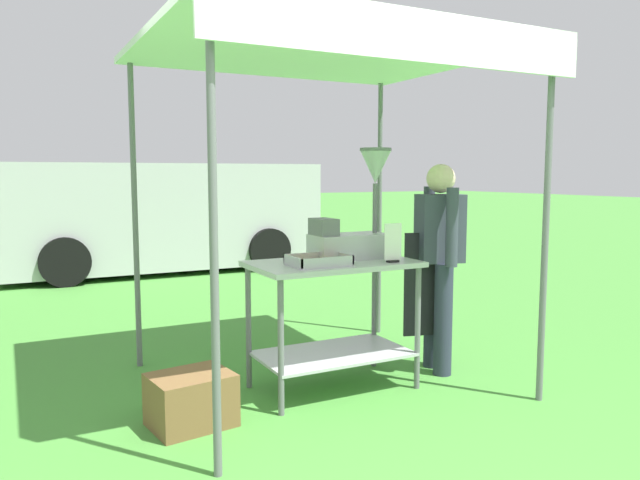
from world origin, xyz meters
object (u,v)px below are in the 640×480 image
Objects in this scene: donut_tray at (318,262)px; supply_crate at (191,400)px; menu_sign at (393,245)px; van_silver at (160,215)px; stall_canopy at (327,60)px; vendor at (438,256)px; donut_cart at (333,297)px; donut_fryer at (355,221)px.

supply_crate is (-0.91, -0.07, -0.78)m from donut_tray.
donut_tray is 1.20m from supply_crate.
menu_sign is 0.06× the size of van_silver.
supply_crate is 6.44m from van_silver.
stall_canopy is at bearing 50.29° from donut_tray.
menu_sign is at bearing -1.73° from supply_crate.
vendor is at bearing 19.22° from menu_sign.
vendor reaches higher than menu_sign.
menu_sign is 0.17× the size of vendor.
donut_tray is at bearing -93.19° from van_silver.
supply_crate is at bearing -165.58° from stall_canopy.
donut_cart reaches higher than supply_crate.
stall_canopy is 3.07× the size of donut_fryer.
vendor is 2.13m from supply_crate.
vendor is at bearing -9.16° from donut_fryer.
menu_sign is 1.69m from supply_crate.
vendor is 3.07× the size of supply_crate.
donut_cart is 0.24× the size of van_silver.
van_silver reaches higher than donut_cart.
vendor is (0.56, 0.19, -0.13)m from menu_sign.
menu_sign is at bearing -32.33° from donut_cart.
stall_canopy is 1.15m from donut_fryer.
donut_fryer reaches higher than donut_tray.
stall_canopy is at bearing -91.64° from van_silver.
donut_tray is 0.48× the size of donut_fryer.
menu_sign reaches higher than donut_tray.
van_silver is at bearing 96.87° from vendor.
menu_sign is 0.60m from vendor.
van_silver is (-0.05, 6.01, -0.31)m from donut_fryer.
donut_tray is 0.08× the size of van_silver.
vendor reaches higher than supply_crate.
donut_tray is 0.24× the size of vendor.
donut_tray is at bearing 167.93° from menu_sign.
stall_canopy reaches higher than van_silver.
vendor is 0.33× the size of van_silver.
stall_canopy reaches higher than supply_crate.
donut_tray is 0.55m from menu_sign.
donut_cart is 2.99× the size of donut_tray.
stall_canopy is at bearing 175.19° from donut_fryer.
van_silver reaches higher than donut_tray.
supply_crate is (-1.09, -0.28, -2.16)m from stall_canopy.
stall_canopy is at bearing 14.42° from supply_crate.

